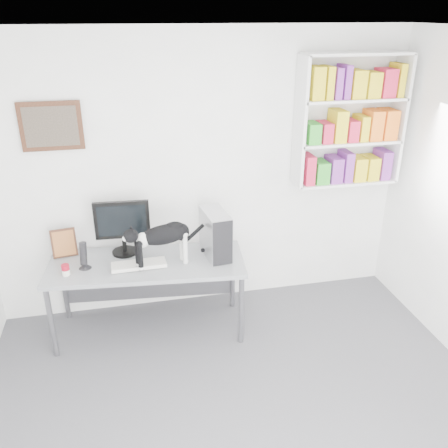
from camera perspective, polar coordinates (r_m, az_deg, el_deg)
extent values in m
cube|color=white|center=(2.38, 5.58, 21.73)|extent=(4.00, 4.00, 0.01)
cube|color=white|center=(4.56, -2.64, 5.76)|extent=(4.00, 0.01, 2.70)
cube|color=white|center=(4.73, 14.92, 11.91)|extent=(1.03, 0.28, 1.24)
cube|color=#4D2919|center=(4.37, -20.07, 10.99)|extent=(0.52, 0.04, 0.42)
cube|color=gray|center=(4.53, -9.00, -8.59)|extent=(1.81, 0.85, 0.73)
cube|color=black|center=(4.42, -12.09, -0.38)|extent=(0.51, 0.27, 0.53)
cube|color=silver|center=(4.27, -10.20, -4.82)|extent=(0.48, 0.20, 0.04)
cube|color=#B1B1B6|center=(4.32, -1.05, -1.16)|extent=(0.24, 0.45, 0.43)
cylinder|color=black|center=(4.30, -16.55, -3.61)|extent=(0.15, 0.15, 0.26)
cube|color=#4D2919|center=(4.57, -18.71, -2.12)|extent=(0.23, 0.12, 0.28)
cylinder|color=maroon|center=(4.28, -18.51, -5.26)|extent=(0.08, 0.08, 0.10)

